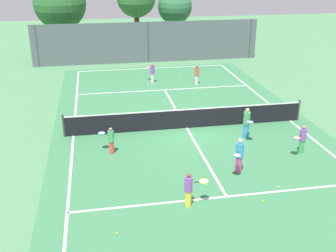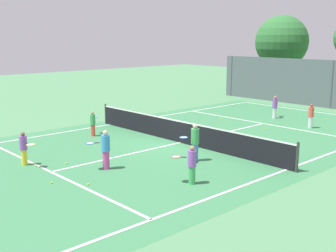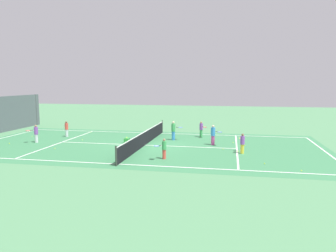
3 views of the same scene
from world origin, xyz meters
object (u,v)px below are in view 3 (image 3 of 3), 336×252
object	(u,v)px
player_3	(242,143)
player_6	(213,135)
ball_crate	(127,140)
player_0	(36,133)
player_2	(164,148)
tennis_ball_4	(233,143)
tennis_ball_5	(9,143)
tennis_ball_1	(301,171)
tennis_ball_3	(264,164)
tennis_ball_7	(55,148)
tennis_ball_6	(82,140)
tennis_ball_10	(91,132)
tennis_ball_0	(32,136)
tennis_ball_2	(245,145)
tennis_ball_8	(238,151)
player_4	(174,130)
player_5	(67,129)
tennis_ball_9	(223,149)
player_1	(201,129)

from	to	relation	value
player_3	player_6	world-z (taller)	player_6
player_3	ball_crate	size ratio (longest dim) A/B	2.88
player_0	player_2	size ratio (longest dim) A/B	1.11
tennis_ball_4	tennis_ball_5	size ratio (longest dim) A/B	1.00
tennis_ball_1	tennis_ball_3	size ratio (longest dim) A/B	1.00
tennis_ball_7	tennis_ball_6	bearing A→B (deg)	-6.18
tennis_ball_10	player_2	bearing A→B (deg)	-135.67
tennis_ball_4	tennis_ball_7	bearing A→B (deg)	110.80
player_0	tennis_ball_3	size ratio (longest dim) A/B	20.11
tennis_ball_10	tennis_ball_0	bearing A→B (deg)	128.80
tennis_ball_7	tennis_ball_2	bearing A→B (deg)	-74.29
tennis_ball_1	tennis_ball_8	size ratio (longest dim) A/B	1.00
tennis_ball_5	tennis_ball_1	bearing A→B (deg)	-100.82
tennis_ball_4	player_6	bearing A→B (deg)	127.06
player_4	tennis_ball_6	bearing A→B (deg)	102.09
player_2	tennis_ball_10	size ratio (longest dim) A/B	18.17
player_5	tennis_ball_2	xyz separation A→B (m)	(-1.19, -14.24, -0.63)
player_5	tennis_ball_2	distance (m)	14.30
player_5	tennis_ball_9	distance (m)	13.10
tennis_ball_3	tennis_ball_4	distance (m)	6.25
player_0	tennis_ball_1	bearing A→B (deg)	-104.46
tennis_ball_3	tennis_ball_7	distance (m)	13.53
player_0	tennis_ball_0	bearing A→B (deg)	39.17
player_3	tennis_ball_10	world-z (taller)	player_3
tennis_ball_6	tennis_ball_7	world-z (taller)	same
tennis_ball_6	tennis_ball_7	distance (m)	3.41
tennis_ball_8	tennis_ball_10	size ratio (longest dim) A/B	1.00
tennis_ball_8	tennis_ball_10	bearing A→B (deg)	65.51
player_1	player_3	world-z (taller)	player_1
player_0	ball_crate	xyz separation A→B (m)	(1.18, -6.68, -0.51)
tennis_ball_1	tennis_ball_5	xyz separation A→B (m)	(3.69, 19.33, 0.00)
player_1	tennis_ball_3	world-z (taller)	player_1
tennis_ball_1	tennis_ball_4	bearing A→B (deg)	25.00
tennis_ball_0	tennis_ball_5	size ratio (longest dim) A/B	1.00
tennis_ball_6	tennis_ball_8	world-z (taller)	same
tennis_ball_6	player_3	bearing A→B (deg)	-101.47
player_6	tennis_ball_8	world-z (taller)	player_6
player_5	tennis_ball_1	size ratio (longest dim) A/B	19.48
player_1	tennis_ball_6	size ratio (longest dim) A/B	19.47
player_1	tennis_ball_8	world-z (taller)	player_1
tennis_ball_1	tennis_ball_9	world-z (taller)	same
player_3	player_5	distance (m)	14.47
player_1	tennis_ball_1	world-z (taller)	player_1
player_1	player_4	world-z (taller)	player_4
player_3	tennis_ball_9	xyz separation A→B (m)	(0.93, 1.20, -0.63)
tennis_ball_1	tennis_ball_4	world-z (taller)	same
tennis_ball_1	tennis_ball_5	size ratio (longest dim) A/B	1.00
tennis_ball_0	ball_crate	bearing A→B (deg)	-97.39
tennis_ball_3	tennis_ball_4	size ratio (longest dim) A/B	1.00
tennis_ball_0	tennis_ball_10	xyz separation A→B (m)	(3.05, -3.80, 0.00)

